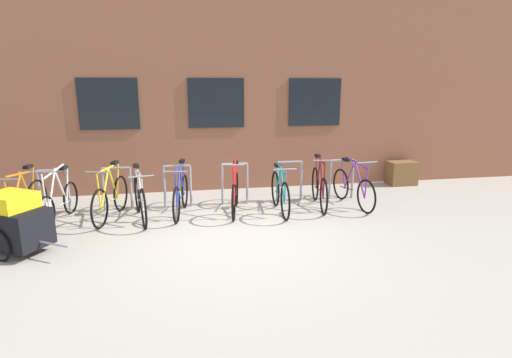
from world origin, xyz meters
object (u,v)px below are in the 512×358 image
bicycle_white (59,202)px  bike_trailer (15,222)px  bicycle_blue (181,195)px  bicycle_silver (140,199)px  bicycle_teal (280,193)px  planter_box (402,173)px  bicycle_red (235,193)px  bicycle_maroon (319,187)px  bicycle_orange (24,204)px  bicycle_purple (353,187)px  bicycle_yellow (111,198)px

bicycle_white → bike_trailer: bicycle_white is taller
bicycle_blue → bicycle_silver: bearing=-165.5°
bicycle_teal → bicycle_white: (-4.20, 0.18, -0.02)m
bicycle_silver → bike_trailer: bicycle_silver is taller
planter_box → bike_trailer: bearing=-160.2°
bicycle_red → bicycle_silver: (-1.84, -0.14, 0.01)m
bicycle_maroon → planter_box: size_ratio=2.54×
bicycle_white → bicycle_silver: bicycle_white is taller
bicycle_maroon → bicycle_orange: (-5.67, -0.15, -0.00)m
bicycle_blue → bicycle_orange: size_ratio=1.01×
bicycle_maroon → bicycle_purple: 0.73m
bicycle_blue → bicycle_purple: bearing=-0.9°
bicycle_yellow → bicycle_orange: 1.49m
bicycle_yellow → bicycle_white: bicycle_white is taller
bicycle_yellow → bicycle_silver: bearing=-17.2°
bicycle_yellow → bicycle_maroon: 4.18m
bicycle_maroon → bicycle_orange: size_ratio=1.04×
bicycle_red → bicycle_maroon: 1.79m
bicycle_red → bicycle_white: bicycle_red is taller
bicycle_silver → bicycle_purple: bearing=1.8°
bicycle_orange → bicycle_purple: bearing=0.9°
bike_trailer → bicycle_purple: bearing=13.3°
bicycle_white → bicycle_orange: bicycle_white is taller
bicycle_maroon → bicycle_white: bearing=-179.5°
bicycle_teal → bicycle_maroon: 0.93m
bicycle_red → bike_trailer: (-3.53, -1.43, 0.10)m
bicycle_teal → planter_box: size_ratio=2.45×
bicycle_yellow → planter_box: 7.04m
bicycle_orange → bike_trailer: bicycle_orange is taller
bicycle_blue → planter_box: 5.75m
planter_box → bicycle_maroon: bearing=-152.4°
bicycle_blue → bicycle_orange: (-2.80, -0.16, 0.02)m
bicycle_yellow → bicycle_purple: bearing=-0.4°
bicycle_blue → bicycle_orange: 2.81m
bicycle_yellow → planter_box: bearing=11.7°
bicycle_yellow → bicycle_maroon: bicycle_maroon is taller
bicycle_red → bicycle_purple: bicycle_red is taller
bicycle_silver → bicycle_white: bearing=174.4°
bicycle_purple → bicycle_silver: bearing=-178.2°
bicycle_teal → bicycle_purple: bicycle_purple is taller
bike_trailer → planter_box: size_ratio=1.99×
bicycle_red → bicycle_maroon: (1.79, 0.05, 0.01)m
bicycle_maroon → bicycle_purple: size_ratio=1.01×
bicycle_purple → bike_trailer: bearing=-166.7°
bicycle_yellow → bicycle_orange: bearing=-174.7°
bicycle_orange → bicycle_maroon: bearing=1.5°
bicycle_teal → bicycle_white: size_ratio=1.02×
bicycle_yellow → bicycle_maroon: bearing=0.2°
bicycle_teal → bicycle_yellow: bearing=176.3°
bicycle_silver → bicycle_orange: bearing=179.0°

